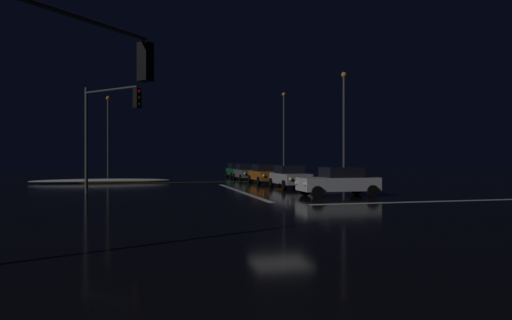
% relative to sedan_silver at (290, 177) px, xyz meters
% --- Properties ---
extents(ground, '(120.00, 120.00, 0.10)m').
position_rel_sedan_silver_xyz_m(ground, '(-4.01, -10.80, -0.85)').
color(ground, black).
extents(stop_line_north, '(0.35, 14.83, 0.01)m').
position_rel_sedan_silver_xyz_m(stop_line_north, '(-4.01, -2.16, -0.80)').
color(stop_line_north, white).
rests_on(stop_line_north, ground).
extents(centre_line_ns, '(22.00, 0.15, 0.01)m').
position_rel_sedan_silver_xyz_m(centre_line_ns, '(-4.01, 9.44, -0.80)').
color(centre_line_ns, yellow).
rests_on(centre_line_ns, ground).
extents(crosswalk_bar_east, '(14.83, 0.40, 0.01)m').
position_rel_sedan_silver_xyz_m(crosswalk_bar_east, '(4.73, -10.80, -0.80)').
color(crosswalk_bar_east, white).
rests_on(crosswalk_bar_east, ground).
extents(snow_bank_left_curb, '(11.42, 1.50, 0.36)m').
position_rel_sedan_silver_xyz_m(snow_bank_left_curb, '(-13.45, 10.03, -0.62)').
color(snow_bank_left_curb, white).
rests_on(snow_bank_left_curb, ground).
extents(snow_bank_right_curb, '(6.37, 1.50, 0.39)m').
position_rel_sedan_silver_xyz_m(snow_bank_right_curb, '(5.43, 4.83, -0.61)').
color(snow_bank_right_curb, white).
rests_on(snow_bank_right_curb, ground).
extents(sedan_silver, '(2.02, 4.33, 1.57)m').
position_rel_sedan_silver_xyz_m(sedan_silver, '(0.00, 0.00, 0.00)').
color(sedan_silver, '#B7B7BC').
rests_on(sedan_silver, ground).
extents(sedan_orange, '(2.02, 4.33, 1.57)m').
position_rel_sedan_silver_xyz_m(sedan_orange, '(-0.19, 6.07, 0.00)').
color(sedan_orange, '#C66014').
rests_on(sedan_orange, ground).
extents(sedan_gray, '(2.02, 4.33, 1.57)m').
position_rel_sedan_silver_xyz_m(sedan_gray, '(-0.49, 11.52, 0.00)').
color(sedan_gray, slate).
rests_on(sedan_gray, ground).
extents(sedan_green, '(2.02, 4.33, 1.57)m').
position_rel_sedan_silver_xyz_m(sedan_green, '(-0.19, 17.68, 0.00)').
color(sedan_green, '#14512D').
rests_on(sedan_green, ground).
extents(sedan_white_crossing, '(4.33, 2.02, 1.57)m').
position_rel_sedan_silver_xyz_m(sedan_white_crossing, '(0.41, -7.09, 0.00)').
color(sedan_white_crossing, silver).
rests_on(sedan_white_crossing, ground).
extents(traffic_signal_nw, '(3.27, 3.27, 6.18)m').
position_rel_sedan_silver_xyz_m(traffic_signal_nw, '(-11.78, -3.03, 3.47)').
color(traffic_signal_nw, '#4C4C51').
rests_on(traffic_signal_nw, ground).
extents(traffic_signal_sw, '(3.81, 3.81, 5.57)m').
position_rel_sedan_silver_xyz_m(traffic_signal_sw, '(-11.47, -18.25, 3.10)').
color(traffic_signal_sw, '#4C4C51').
rests_on(traffic_signal_sw, ground).
extents(streetlamp_left_far, '(0.44, 0.44, 8.71)m').
position_rel_sedan_silver_xyz_m(streetlamp_left_far, '(-13.75, 19.44, 4.24)').
color(streetlamp_left_far, '#424247').
rests_on(streetlamp_left_far, ground).
extents(streetlamp_right_near, '(0.44, 0.44, 9.03)m').
position_rel_sedan_silver_xyz_m(streetlamp_right_near, '(5.73, 3.44, 4.40)').
color(streetlamp_right_near, '#424247').
rests_on(streetlamp_right_near, ground).
extents(streetlamp_right_far, '(0.44, 0.44, 9.82)m').
position_rel_sedan_silver_xyz_m(streetlamp_right_far, '(5.73, 19.44, 4.81)').
color(streetlamp_right_far, '#424247').
rests_on(streetlamp_right_far, ground).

